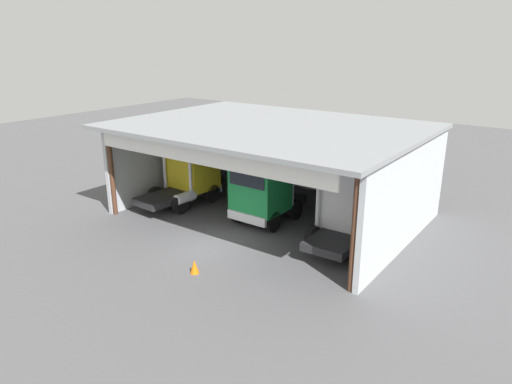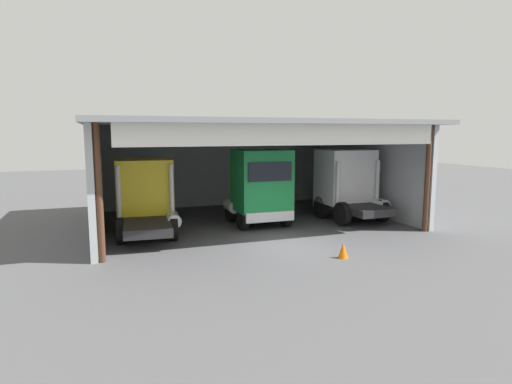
% 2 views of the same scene
% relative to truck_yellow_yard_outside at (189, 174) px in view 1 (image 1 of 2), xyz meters
% --- Properties ---
extents(ground_plane, '(80.00, 80.00, 0.00)m').
position_rel_truck_yellow_yard_outside_xyz_m(ground_plane, '(4.96, -3.93, -1.67)').
color(ground_plane, '#4C4C4F').
rests_on(ground_plane, ground).
extents(workshop_shed, '(14.77, 11.25, 4.92)m').
position_rel_truck_yellow_yard_outside_xyz_m(workshop_shed, '(4.96, 1.93, 1.82)').
color(workshop_shed, '#ADB2B7').
rests_on(workshop_shed, ground).
extents(truck_yellow_yard_outside, '(2.63, 4.98, 3.24)m').
position_rel_truck_yellow_yard_outside_xyz_m(truck_yellow_yard_outside, '(0.00, 0.00, 0.00)').
color(truck_yellow_yard_outside, yellow).
rests_on(truck_yellow_yard_outside, ground).
extents(truck_green_center_right_bay, '(2.57, 4.32, 3.60)m').
position_rel_truck_yellow_yard_outside_xyz_m(truck_green_center_right_bay, '(5.21, -0.13, 0.21)').
color(truck_green_center_right_bay, '#197F3D').
rests_on(truck_green_center_right_bay, ground).
extents(truck_white_right_bay, '(2.75, 4.22, 3.53)m').
position_rel_truck_yellow_yard_outside_xyz_m(truck_white_right_bay, '(10.01, -0.15, 0.17)').
color(truck_white_right_bay, white).
rests_on(truck_white_right_bay, ground).
extents(oil_drum, '(0.58, 0.58, 0.92)m').
position_rel_truck_yellow_yard_outside_xyz_m(oil_drum, '(7.09, 5.10, -1.21)').
color(oil_drum, '#194CB2').
rests_on(oil_drum, ground).
extents(tool_cart, '(0.90, 0.60, 1.00)m').
position_rel_truck_yellow_yard_outside_xyz_m(tool_cart, '(7.70, 4.90, -1.17)').
color(tool_cart, '#1E59A5').
rests_on(tool_cart, ground).
extents(traffic_cone, '(0.36, 0.36, 0.56)m').
position_rel_truck_yellow_yard_outside_xyz_m(traffic_cone, '(6.13, -6.18, -1.39)').
color(traffic_cone, orange).
rests_on(traffic_cone, ground).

